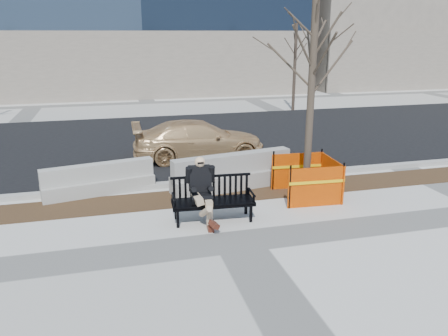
{
  "coord_description": "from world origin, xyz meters",
  "views": [
    {
      "loc": [
        -2.25,
        -7.58,
        3.88
      ],
      "look_at": [
        0.17,
        1.71,
        0.97
      ],
      "focal_mm": 35.87,
      "sensor_mm": 36.0,
      "label": 1
    }
  ],
  "objects_px": {
    "bench": "(213,220)",
    "jersey_barrier_right": "(232,188)",
    "seated_man": "(201,220)",
    "jersey_barrier_left": "(100,193)",
    "tree_fence": "(305,197)",
    "sedan": "(199,158)"
  },
  "relations": [
    {
      "from": "bench",
      "to": "jersey_barrier_right",
      "type": "bearing_deg",
      "value": 67.04
    },
    {
      "from": "bench",
      "to": "seated_man",
      "type": "bearing_deg",
      "value": 168.87
    },
    {
      "from": "jersey_barrier_left",
      "to": "tree_fence",
      "type": "bearing_deg",
      "value": -28.98
    },
    {
      "from": "seated_man",
      "to": "jersey_barrier_right",
      "type": "bearing_deg",
      "value": 60.61
    },
    {
      "from": "sedan",
      "to": "tree_fence",
      "type": "bearing_deg",
      "value": -154.87
    },
    {
      "from": "bench",
      "to": "jersey_barrier_left",
      "type": "bearing_deg",
      "value": 139.2
    },
    {
      "from": "tree_fence",
      "to": "jersey_barrier_left",
      "type": "height_order",
      "value": "tree_fence"
    },
    {
      "from": "jersey_barrier_right",
      "to": "jersey_barrier_left",
      "type": "bearing_deg",
      "value": 161.82
    },
    {
      "from": "tree_fence",
      "to": "jersey_barrier_left",
      "type": "bearing_deg",
      "value": 162.72
    },
    {
      "from": "sedan",
      "to": "jersey_barrier_left",
      "type": "distance_m",
      "value": 4.06
    },
    {
      "from": "bench",
      "to": "sedan",
      "type": "bearing_deg",
      "value": 85.81
    },
    {
      "from": "tree_fence",
      "to": "seated_man",
      "type": "bearing_deg",
      "value": -164.61
    },
    {
      "from": "seated_man",
      "to": "jersey_barrier_right",
      "type": "height_order",
      "value": "seated_man"
    },
    {
      "from": "seated_man",
      "to": "tree_fence",
      "type": "bearing_deg",
      "value": 19.37
    },
    {
      "from": "seated_man",
      "to": "tree_fence",
      "type": "distance_m",
      "value": 2.88
    },
    {
      "from": "tree_fence",
      "to": "jersey_barrier_left",
      "type": "relative_size",
      "value": 1.88
    },
    {
      "from": "tree_fence",
      "to": "jersey_barrier_left",
      "type": "xyz_separation_m",
      "value": [
        -4.92,
        1.53,
        0.0
      ]
    },
    {
      "from": "tree_fence",
      "to": "bench",
      "type": "bearing_deg",
      "value": -161.87
    },
    {
      "from": "bench",
      "to": "jersey_barrier_left",
      "type": "relative_size",
      "value": 0.65
    },
    {
      "from": "bench",
      "to": "tree_fence",
      "type": "height_order",
      "value": "tree_fence"
    },
    {
      "from": "tree_fence",
      "to": "sedan",
      "type": "bearing_deg",
      "value": 113.67
    },
    {
      "from": "sedan",
      "to": "jersey_barrier_left",
      "type": "xyz_separation_m",
      "value": [
        -3.1,
        -2.63,
        0.0
      ]
    }
  ]
}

